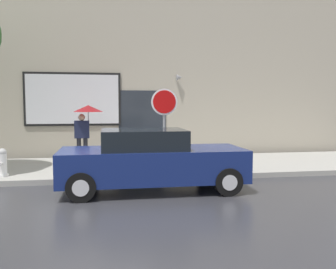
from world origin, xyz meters
The scene contains 7 objects.
ground_plane centered at (0.00, 0.00, 0.00)m, with size 60.00×60.00×0.00m, color #333338.
sidewalk centered at (0.00, 3.00, 0.07)m, with size 20.00×4.00×0.15m, color #A3A099.
building_facade centered at (-0.01, 5.50, 3.48)m, with size 20.00×0.67×7.00m.
parked_car centered at (1.23, 0.02, 0.73)m, with size 4.35×1.82×1.47m.
fire_hydrant centered at (-2.56, 1.64, 0.52)m, with size 0.30×0.44×0.76m.
pedestrian_with_umbrella centered at (-0.48, 3.71, 1.66)m, with size 0.98×0.98×1.90m.
stop_sign centered at (1.83, 1.80, 1.82)m, with size 0.76×0.10×2.37m.
Camera 1 is at (0.22, -8.54, 2.05)m, focal length 38.91 mm.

